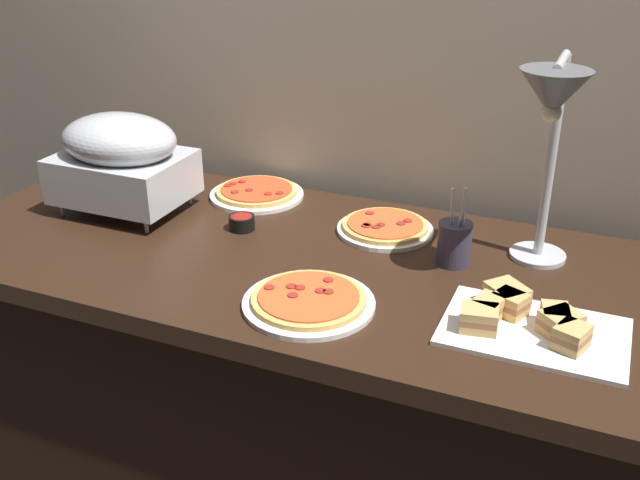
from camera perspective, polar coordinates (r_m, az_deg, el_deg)
ground_plane at (r=2.33m, az=-2.00°, el=-17.94°), size 8.00×8.00×0.00m
back_wall at (r=2.19m, az=3.20°, el=14.95°), size 4.40×0.04×2.40m
buffet_table at (r=2.08m, az=-2.16°, el=-10.22°), size 1.90×0.84×0.76m
chafing_dish at (r=2.15m, az=-15.20°, el=6.17°), size 0.36×0.27×0.28m
heat_lamp at (r=1.67m, az=17.59°, el=9.19°), size 0.15×0.32×0.52m
pizza_plate_front at (r=1.64m, az=-0.89°, el=-4.76°), size 0.30×0.30×0.03m
pizza_plate_center at (r=2.23m, az=-4.95°, el=3.67°), size 0.28×0.28×0.03m
pizza_plate_raised_stand at (r=2.00m, az=5.08°, el=0.97°), size 0.26×0.26×0.03m
sandwich_platter at (r=1.61m, az=15.78°, el=-6.06°), size 0.38×0.26×0.06m
sauce_cup_near at (r=2.01m, az=-6.10°, el=1.39°), size 0.07×0.07×0.04m
utensil_holder at (r=1.83m, az=10.41°, el=-0.20°), size 0.08×0.08×0.21m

